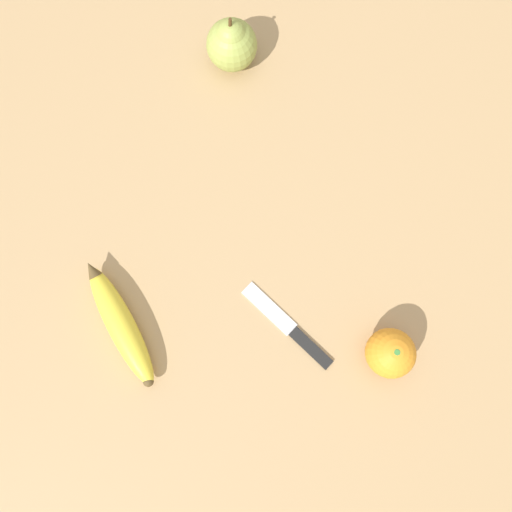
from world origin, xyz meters
The scene contains 5 objects.
ground_plane centered at (0.00, 0.00, 0.00)m, with size 3.00×3.00×0.00m, color tan.
banana centered at (0.08, 0.18, 0.02)m, with size 0.19×0.10×0.04m.
orange centered at (-0.23, -0.02, 0.03)m, with size 0.07×0.07×0.07m.
pear centered at (0.23, -0.24, 0.04)m, with size 0.08×0.08×0.10m.
paring_knife centered at (-0.10, 0.03, 0.00)m, with size 0.16×0.03×0.01m.
Camera 1 is at (-0.10, 0.11, 0.71)m, focal length 35.00 mm.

